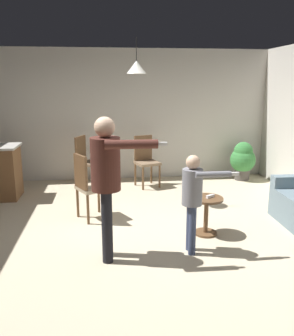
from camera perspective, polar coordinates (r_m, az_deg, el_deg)
name	(u,v)px	position (r m, az deg, el deg)	size (l,w,h in m)	color
ground	(131,239)	(4.83, -2.57, -11.18)	(7.68, 7.68, 0.00)	beige
wall_back	(119,115)	(7.62, -4.48, 8.36)	(6.40, 0.10, 2.70)	beige
side_table_by_couch	(206,211)	(4.92, 9.39, -6.80)	(0.44, 0.44, 0.52)	brown
person_adult	(107,173)	(4.01, -6.37, -0.85)	(0.81, 0.50, 1.66)	black
person_child	(193,193)	(4.25, 7.33, -4.00)	(0.62, 0.35, 1.20)	#384260
dining_chair_by_counter	(146,159)	(7.09, -0.22, 1.46)	(0.53, 0.53, 1.00)	brown
dining_chair_near_wall	(88,184)	(5.39, -9.30, -2.56)	(0.57, 0.57, 1.00)	brown
dining_chair_centre_back	(86,159)	(7.15, -9.65, 1.37)	(0.56, 0.56, 1.00)	brown
potted_plant_corner	(243,159)	(7.82, 14.99, 1.38)	(0.53, 0.53, 0.81)	#4C4742
spare_remote_on_table	(210,196)	(4.86, 10.02, -4.44)	(0.04, 0.13, 0.04)	white
ceiling_light_pendant	(136,67)	(5.86, -1.69, 15.73)	(0.32, 0.32, 0.55)	silver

